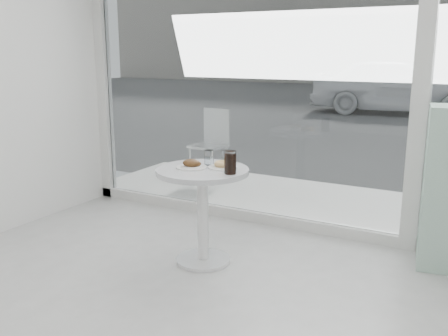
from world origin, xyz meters
The scene contains 11 objects.
storefront centered at (0.07, 3.00, 1.71)m, with size 5.00×0.14×3.00m.
main_table centered at (-0.50, 1.90, 0.55)m, with size 0.72×0.72×0.77m.
patio_deck centered at (0.00, 3.80, 0.03)m, with size 5.60×1.60×0.05m, color white.
street centered at (0.00, 16.00, 0.00)m, with size 40.00×24.00×0.00m, color #353535.
patio_chair centered at (-1.66, 4.04, 0.56)m, with size 0.42×0.42×0.90m.
car_white centered at (-1.01, 12.79, 0.75)m, with size 1.77×4.40×1.50m, color white.
plate_fritter centered at (-0.58, 1.88, 0.80)m, with size 0.24×0.24×0.07m.
plate_donut centered at (-0.37, 1.99, 0.79)m, with size 0.23×0.23×0.05m.
water_tumbler_a centered at (-0.52, 2.04, 0.82)m, with size 0.07×0.07×0.12m.
water_tumbler_b centered at (-0.39, 2.08, 0.82)m, with size 0.08×0.08×0.12m.
cola_glass centered at (-0.23, 1.86, 0.85)m, with size 0.09×0.09×0.17m.
Camera 1 is at (1.45, -1.30, 1.65)m, focal length 40.00 mm.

